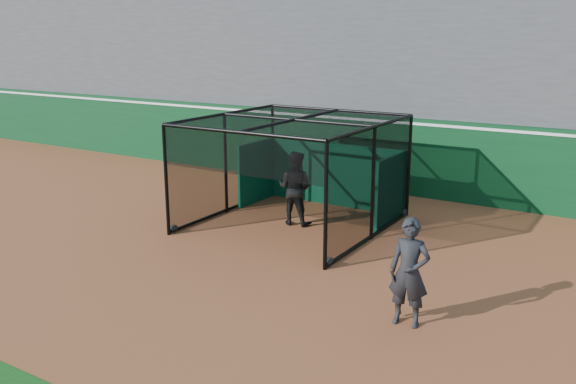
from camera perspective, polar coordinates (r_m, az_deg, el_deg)
The scene contains 6 objects.
ground at distance 13.45m, azimuth -4.62°, elevation -7.59°, with size 120.00×120.00×0.00m, color brown.
outfield_wall at distance 20.29m, azimuth 9.66°, elevation 3.60°, with size 50.00×0.50×2.50m.
grandstand at distance 23.49m, azimuth 13.58°, elevation 12.69°, with size 50.00×7.85×8.95m.
batting_cage at distance 16.39m, azimuth 0.59°, elevation 1.77°, with size 4.70×5.05×2.88m.
batter at distance 16.54m, azimuth 0.65°, elevation 0.38°, with size 0.98×0.77×2.03m, color black.
on_deck_player at distance 11.02m, azimuth 11.27°, elevation -7.40°, with size 0.77×0.55×1.98m.
Camera 1 is at (7.45, -10.00, 5.03)m, focal length 38.00 mm.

